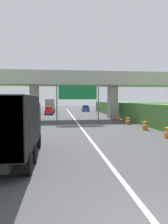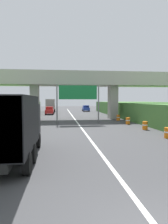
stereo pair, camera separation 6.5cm
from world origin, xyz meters
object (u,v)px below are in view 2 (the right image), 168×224
at_px(car_red, 49,111).
at_px(construction_barrel_4, 118,118).
at_px(construction_barrel_5, 110,115).
at_px(overhead_highway_sign, 78,95).
at_px(truck_yellow, 51,105).
at_px(construction_barrel_3, 128,121).
at_px(construction_barrel_2, 145,125).
at_px(truck_black, 13,124).
at_px(car_blue, 86,108).
at_px(construction_barrel_1, 168,133).

distance_m(car_red, construction_barrel_4, 18.60).
bearing_deg(car_red, construction_barrel_5, -40.80).
xyz_separation_m(overhead_highway_sign, truck_yellow, (-4.97, 27.38, -1.99)).
distance_m(overhead_highway_sign, truck_yellow, 27.90).
height_order(truck_yellow, construction_barrel_3, truck_yellow).
bearing_deg(construction_barrel_2, truck_black, -139.92).
bearing_deg(car_blue, overhead_highway_sign, -99.36).
xyz_separation_m(truck_yellow, construction_barrel_1, (11.59, -38.84, -1.47)).
height_order(construction_barrel_2, construction_barrel_4, same).
xyz_separation_m(overhead_highway_sign, truck_black, (-4.90, -16.37, -1.99)).
bearing_deg(construction_barrel_3, truck_black, -127.80).
relative_size(car_red, construction_barrel_4, 4.56).
bearing_deg(construction_barrel_1, overhead_highway_sign, 120.00).
relative_size(car_red, construction_barrel_5, 4.56).
height_order(overhead_highway_sign, construction_barrel_2, overhead_highway_sign).
height_order(construction_barrel_1, construction_barrel_3, same).
bearing_deg(construction_barrel_2, construction_barrel_1, -91.57).
distance_m(truck_black, car_red, 34.26).
distance_m(overhead_highway_sign, construction_barrel_1, 13.67).
distance_m(car_blue, construction_barrel_5, 21.07).
relative_size(overhead_highway_sign, car_red, 1.43).
height_order(car_blue, construction_barrel_4, car_blue).
bearing_deg(car_blue, construction_barrel_3, -86.83).
height_order(truck_yellow, construction_barrel_4, truck_yellow).
bearing_deg(construction_barrel_3, overhead_highway_sign, 165.57).
xyz_separation_m(overhead_highway_sign, construction_barrel_5, (6.50, 8.11, -3.46)).
bearing_deg(overhead_highway_sign, construction_barrel_4, 25.87).
bearing_deg(construction_barrel_3, car_red, 120.06).
bearing_deg(construction_barrel_5, construction_barrel_4, -88.31).
bearing_deg(car_red, overhead_highway_sign, -74.93).
distance_m(truck_yellow, construction_barrel_1, 40.56).
bearing_deg(construction_barrel_5, car_blue, 94.63).
bearing_deg(construction_barrel_2, truck_yellow, 109.05).
relative_size(truck_yellow, construction_barrel_1, 8.11).
height_order(car_blue, car_red, same).
relative_size(overhead_highway_sign, car_blue, 1.43).
bearing_deg(construction_barrel_2, car_blue, 93.13).
height_order(car_blue, construction_barrel_1, car_blue).
bearing_deg(truck_black, construction_barrel_5, 65.04).
distance_m(truck_yellow, car_red, 9.57).
height_order(construction_barrel_4, construction_barrel_5, same).
bearing_deg(overhead_highway_sign, construction_barrel_5, 51.31).
height_order(truck_yellow, truck_black, same).
height_order(truck_yellow, car_red, truck_yellow).
distance_m(truck_yellow, truck_black, 43.75).
xyz_separation_m(truck_yellow, construction_barrel_4, (11.62, -24.16, -1.47)).
distance_m(truck_black, construction_barrel_2, 15.29).
xyz_separation_m(car_blue, construction_barrel_2, (1.95, -35.67, -0.40)).
height_order(overhead_highway_sign, truck_yellow, overhead_highway_sign).
bearing_deg(car_blue, construction_barrel_5, -85.37).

